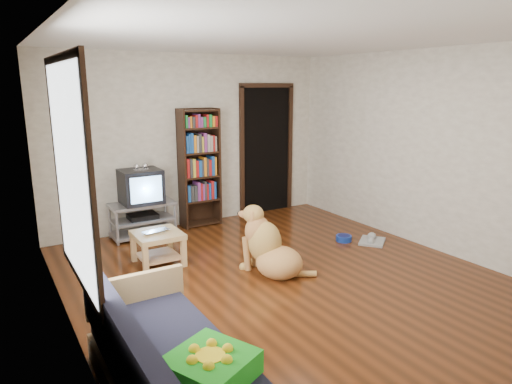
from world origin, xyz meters
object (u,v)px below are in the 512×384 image
crt_tv (140,186)px  sofa (169,374)px  laptop (158,232)px  bookshelf (199,161)px  dog (269,248)px  dog_bowl (344,238)px  grey_rag (372,241)px  tv_stand (143,218)px  coffee_table (158,242)px  green_cushion (211,367)px

crt_tv → sofa: crt_tv is taller
laptop → bookshelf: bearing=37.7°
laptop → dog: 1.36m
dog_bowl → crt_tv: size_ratio=0.38×
grey_rag → crt_tv: 3.35m
grey_rag → sofa: (-3.61, -1.71, 0.25)m
dog_bowl → tv_stand: (-2.34, 1.67, 0.23)m
laptop → crt_tv: 1.23m
crt_tv → sofa: (-0.97, -3.65, -0.48)m
grey_rag → tv_stand: tv_stand is taller
grey_rag → sofa: size_ratio=0.22×
tv_stand → sofa: (-0.97, -3.63, -0.01)m
coffee_table → tv_stand: bearing=81.5°
laptop → green_cushion: bearing=-113.8°
tv_stand → coffee_table: 1.13m
coffee_table → laptop: bearing=-90.0°
dog_bowl → crt_tv: 2.97m
crt_tv → dog: bearing=-67.9°
coffee_table → dog: dog is taller
green_cushion → dog_bowl: size_ratio=2.09×
green_cushion → dog: (1.69, 1.97, -0.20)m
dog_bowl → bookshelf: size_ratio=0.12×
laptop → crt_tv: size_ratio=0.57×
dog_bowl → coffee_table: size_ratio=0.40×
bookshelf → coffee_table: bearing=-132.6°
grey_rag → coffee_table: 2.93m
laptop → tv_stand: (0.17, 1.15, -0.14)m
sofa → dog_bowl: bearing=30.7°
dog_bowl → sofa: sofa is taller
green_cushion → crt_tv: size_ratio=0.79×
crt_tv → sofa: 3.81m
bookshelf → dog: size_ratio=1.99×
coffee_table → dog_bowl: bearing=-12.3°
sofa → dog: sofa is taller
tv_stand → sofa: 3.76m
bookshelf → dog_bowl: bearing=-51.8°
tv_stand → sofa: sofa is taller
crt_tv → sofa: bearing=-104.9°
green_cushion → grey_rag: (3.49, 2.10, -0.48)m
crt_tv → laptop: bearing=-98.2°
grey_rag → dog: (-1.80, -0.13, 0.28)m
coffee_table → green_cushion: bearing=-103.2°
grey_rag → bookshelf: 2.80m
sofa → coffee_table: (0.81, 2.51, 0.02)m
grey_rag → dog: 1.83m
crt_tv → dog: size_ratio=0.64×
dog_bowl → crt_tv: bearing=144.2°
coffee_table → dog: (1.01, -0.93, 0.02)m
green_cushion → grey_rag: bearing=6.6°
laptop → dog_bowl: (2.51, -0.52, -0.37)m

